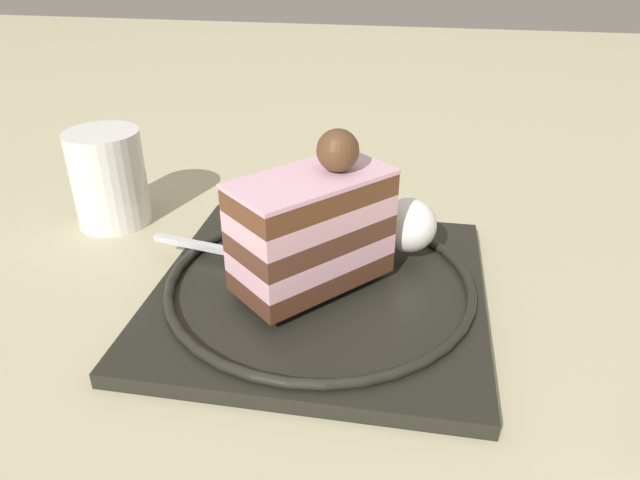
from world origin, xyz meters
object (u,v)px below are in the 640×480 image
fork (220,250)px  drink_glass_near (110,183)px  whipped_cream_dollop (409,225)px  dessert_plate (320,288)px  cake_slice (313,227)px

fork → drink_glass_near: size_ratio=1.28×
whipped_cream_dollop → fork: (0.14, 0.03, -0.02)m
dessert_plate → cake_slice: bearing=34.8°
cake_slice → fork: cake_slice is taller
whipped_cream_dollop → drink_glass_near: size_ratio=0.50×
dessert_plate → fork: bearing=-14.2°
whipped_cream_dollop → fork: bearing=12.8°
dessert_plate → whipped_cream_dollop: bearing=-138.2°
cake_slice → drink_glass_near: bearing=-24.3°
drink_glass_near → fork: bearing=151.5°
dessert_plate → drink_glass_near: 0.22m
dessert_plate → cake_slice: size_ratio=1.99×
dessert_plate → whipped_cream_dollop: (-0.06, -0.05, 0.03)m
dessert_plate → fork: 0.08m
dessert_plate → whipped_cream_dollop: size_ratio=5.53×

